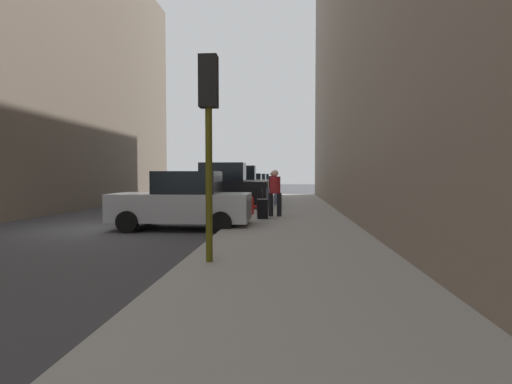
{
  "coord_description": "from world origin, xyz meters",
  "views": [
    {
      "loc": [
        5.88,
        -11.93,
        1.68
      ],
      "look_at": [
        4.54,
        4.78,
        0.96
      ],
      "focal_mm": 28.0,
      "sensor_mm": 36.0,
      "label": 1
    }
  ],
  "objects_px": {
    "parked_silver_sedan": "(183,202)",
    "pedestrian_in_jeans": "(273,186)",
    "parked_white_van": "(236,185)",
    "parked_dark_green_sedan": "(254,184)",
    "parked_blue_sedan": "(259,182)",
    "parked_black_suv": "(220,188)",
    "parked_gray_coupe": "(248,185)",
    "pedestrian_in_red_jacket": "(275,190)",
    "rolling_suitcase": "(262,209)",
    "fire_hydrant": "(251,205)",
    "traffic_light": "(209,113)"
  },
  "relations": [
    {
      "from": "parked_black_suv",
      "to": "rolling_suitcase",
      "type": "height_order",
      "value": "parked_black_suv"
    },
    {
      "from": "fire_hydrant",
      "to": "rolling_suitcase",
      "type": "height_order",
      "value": "rolling_suitcase"
    },
    {
      "from": "parked_dark_green_sedan",
      "to": "rolling_suitcase",
      "type": "relative_size",
      "value": 4.07
    },
    {
      "from": "pedestrian_in_red_jacket",
      "to": "parked_blue_sedan",
      "type": "bearing_deg",
      "value": 95.26
    },
    {
      "from": "parked_dark_green_sedan",
      "to": "traffic_light",
      "type": "distance_m",
      "value": 31.33
    },
    {
      "from": "parked_dark_green_sedan",
      "to": "rolling_suitcase",
      "type": "height_order",
      "value": "parked_dark_green_sedan"
    },
    {
      "from": "rolling_suitcase",
      "to": "fire_hydrant",
      "type": "bearing_deg",
      "value": 110.34
    },
    {
      "from": "parked_black_suv",
      "to": "rolling_suitcase",
      "type": "distance_m",
      "value": 5.36
    },
    {
      "from": "parked_white_van",
      "to": "traffic_light",
      "type": "relative_size",
      "value": 1.29
    },
    {
      "from": "parked_blue_sedan",
      "to": "rolling_suitcase",
      "type": "distance_m",
      "value": 30.82
    },
    {
      "from": "parked_silver_sedan",
      "to": "rolling_suitcase",
      "type": "bearing_deg",
      "value": 38.9
    },
    {
      "from": "parked_black_suv",
      "to": "pedestrian_in_jeans",
      "type": "distance_m",
      "value": 2.96
    },
    {
      "from": "pedestrian_in_red_jacket",
      "to": "rolling_suitcase",
      "type": "bearing_deg",
      "value": -118.1
    },
    {
      "from": "parked_black_suv",
      "to": "parked_dark_green_sedan",
      "type": "height_order",
      "value": "parked_black_suv"
    },
    {
      "from": "parked_white_van",
      "to": "parked_blue_sedan",
      "type": "bearing_deg",
      "value": 90.0
    },
    {
      "from": "parked_dark_green_sedan",
      "to": "traffic_light",
      "type": "relative_size",
      "value": 1.18
    },
    {
      "from": "parked_white_van",
      "to": "parked_dark_green_sedan",
      "type": "relative_size",
      "value": 1.1
    },
    {
      "from": "parked_silver_sedan",
      "to": "pedestrian_in_red_jacket",
      "type": "bearing_deg",
      "value": 44.12
    },
    {
      "from": "parked_black_suv",
      "to": "parked_silver_sedan",
      "type": "bearing_deg",
      "value": -90.0
    },
    {
      "from": "pedestrian_in_red_jacket",
      "to": "traffic_light",
      "type": "bearing_deg",
      "value": -96.55
    },
    {
      "from": "parked_silver_sedan",
      "to": "pedestrian_in_jeans",
      "type": "relative_size",
      "value": 2.46
    },
    {
      "from": "parked_silver_sedan",
      "to": "parked_gray_coupe",
      "type": "relative_size",
      "value": 1.0
    },
    {
      "from": "parked_gray_coupe",
      "to": "pedestrian_in_red_jacket",
      "type": "distance_m",
      "value": 17.31
    },
    {
      "from": "parked_silver_sedan",
      "to": "parked_black_suv",
      "type": "xyz_separation_m",
      "value": [
        -0.0,
        6.67,
        0.18
      ]
    },
    {
      "from": "parked_blue_sedan",
      "to": "pedestrian_in_red_jacket",
      "type": "xyz_separation_m",
      "value": [
        2.76,
        -29.94,
        0.26
      ]
    },
    {
      "from": "parked_black_suv",
      "to": "rolling_suitcase",
      "type": "relative_size",
      "value": 4.45
    },
    {
      "from": "parked_dark_green_sedan",
      "to": "parked_blue_sedan",
      "type": "xyz_separation_m",
      "value": [
        0.0,
        6.58,
        0.0
      ]
    },
    {
      "from": "parked_blue_sedan",
      "to": "parked_dark_green_sedan",
      "type": "bearing_deg",
      "value": -90.0
    },
    {
      "from": "parked_black_suv",
      "to": "parked_dark_green_sedan",
      "type": "bearing_deg",
      "value": 90.0
    },
    {
      "from": "parked_silver_sedan",
      "to": "parked_blue_sedan",
      "type": "xyz_separation_m",
      "value": [
        -0.0,
        32.61,
        0.0
      ]
    },
    {
      "from": "parked_silver_sedan",
      "to": "parked_blue_sedan",
      "type": "height_order",
      "value": "same"
    },
    {
      "from": "pedestrian_in_red_jacket",
      "to": "pedestrian_in_jeans",
      "type": "height_order",
      "value": "same"
    },
    {
      "from": "parked_silver_sedan",
      "to": "parked_white_van",
      "type": "bearing_deg",
      "value": 90.0
    },
    {
      "from": "parked_blue_sedan",
      "to": "parked_silver_sedan",
      "type": "bearing_deg",
      "value": -90.0
    },
    {
      "from": "parked_gray_coupe",
      "to": "parked_blue_sedan",
      "type": "bearing_deg",
      "value": 90.0
    },
    {
      "from": "parked_silver_sedan",
      "to": "traffic_light",
      "type": "relative_size",
      "value": 1.17
    },
    {
      "from": "parked_black_suv",
      "to": "parked_blue_sedan",
      "type": "height_order",
      "value": "parked_black_suv"
    },
    {
      "from": "parked_white_van",
      "to": "parked_dark_green_sedan",
      "type": "xyz_separation_m",
      "value": [
        0.0,
        13.21,
        -0.18
      ]
    },
    {
      "from": "rolling_suitcase",
      "to": "parked_gray_coupe",
      "type": "bearing_deg",
      "value": 97.44
    },
    {
      "from": "parked_black_suv",
      "to": "parked_white_van",
      "type": "xyz_separation_m",
      "value": [
        -0.0,
        6.14,
        0.0
      ]
    },
    {
      "from": "parked_black_suv",
      "to": "parked_blue_sedan",
      "type": "xyz_separation_m",
      "value": [
        0.0,
        25.94,
        -0.18
      ]
    },
    {
      "from": "parked_white_van",
      "to": "parked_black_suv",
      "type": "bearing_deg",
      "value": -90.0
    },
    {
      "from": "rolling_suitcase",
      "to": "parked_silver_sedan",
      "type": "bearing_deg",
      "value": -141.1
    },
    {
      "from": "parked_dark_green_sedan",
      "to": "rolling_suitcase",
      "type": "bearing_deg",
      "value": -84.48
    },
    {
      "from": "parked_blue_sedan",
      "to": "parked_gray_coupe",
      "type": "bearing_deg",
      "value": -90.0
    },
    {
      "from": "parked_silver_sedan",
      "to": "traffic_light",
      "type": "bearing_deg",
      "value": -70.32
    },
    {
      "from": "parked_white_van",
      "to": "parked_blue_sedan",
      "type": "relative_size",
      "value": 1.1
    },
    {
      "from": "parked_gray_coupe",
      "to": "pedestrian_in_red_jacket",
      "type": "relative_size",
      "value": 2.46
    },
    {
      "from": "parked_blue_sedan",
      "to": "fire_hydrant",
      "type": "height_order",
      "value": "parked_blue_sedan"
    },
    {
      "from": "parked_silver_sedan",
      "to": "pedestrian_in_jeans",
      "type": "bearing_deg",
      "value": 73.65
    }
  ]
}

